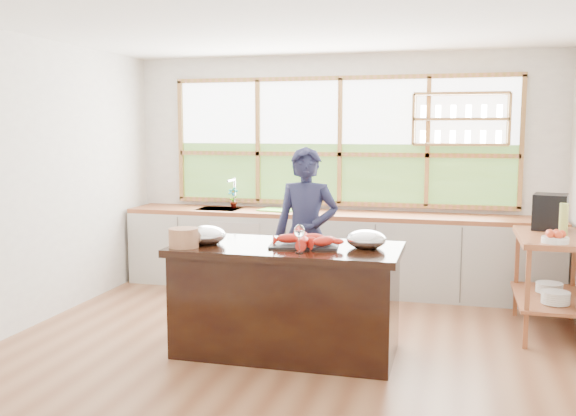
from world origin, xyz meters
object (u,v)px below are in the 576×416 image
(cook, at_px, (306,236))
(espresso_machine, at_px, (550,212))
(wicker_basket, at_px, (184,238))
(island, at_px, (287,299))

(cook, relative_size, espresso_machine, 4.97)
(espresso_machine, xyz_separation_m, wicker_basket, (-2.98, -1.71, -0.09))
(wicker_basket, bearing_deg, island, 19.14)
(island, relative_size, cook, 1.10)
(island, xyz_separation_m, cook, (-0.03, 0.85, 0.39))
(cook, bearing_deg, espresso_machine, 13.84)
(cook, height_order, espresso_machine, cook)
(espresso_machine, relative_size, wicker_basket, 1.40)
(island, distance_m, espresso_machine, 2.69)
(espresso_machine, distance_m, wicker_basket, 3.43)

